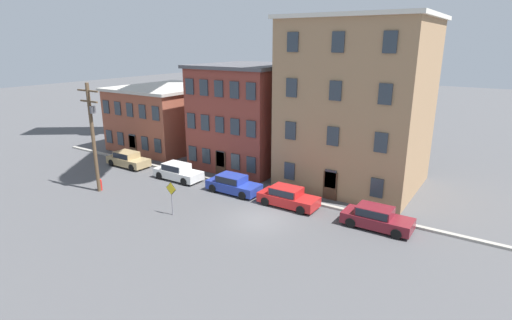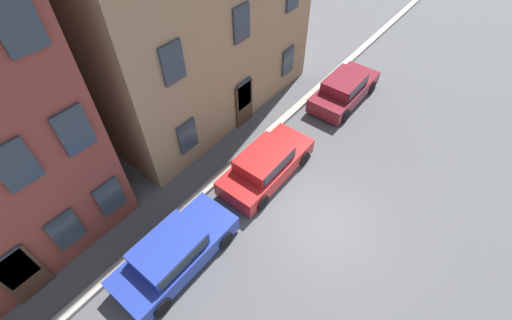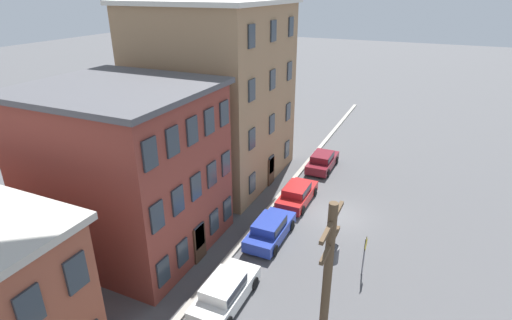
% 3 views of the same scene
% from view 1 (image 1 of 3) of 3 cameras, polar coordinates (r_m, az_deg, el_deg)
% --- Properties ---
extents(ground_plane, '(200.00, 200.00, 0.00)m').
position_cam_1_polar(ground_plane, '(27.35, 0.46, -8.46)').
color(ground_plane, '#4C4C4F').
extents(kerb_strip, '(56.00, 0.36, 0.16)m').
position_cam_1_polar(kerb_strip, '(30.89, 5.01, -5.35)').
color(kerb_strip, '#9E998E').
rests_on(kerb_strip, ground_plane).
extents(apartment_corner, '(9.90, 11.59, 6.82)m').
position_cam_1_polar(apartment_corner, '(46.95, -12.20, 6.17)').
color(apartment_corner, brown).
rests_on(apartment_corner, ground_plane).
extents(apartment_midblock, '(8.73, 9.61, 9.59)m').
position_cam_1_polar(apartment_midblock, '(38.56, -0.97, 6.44)').
color(apartment_midblock, brown).
rests_on(apartment_midblock, ground_plane).
extents(apartment_far, '(11.01, 9.84, 13.49)m').
position_cam_1_polar(apartment_far, '(33.68, 14.22, 7.84)').
color(apartment_far, '#9E7A56').
rests_on(apartment_far, ground_plane).
extents(car_tan, '(4.40, 1.92, 1.43)m').
position_cam_1_polar(car_tan, '(40.37, -17.86, 0.18)').
color(car_tan, tan).
rests_on(car_tan, ground_plane).
extents(car_white, '(4.40, 1.92, 1.43)m').
position_cam_1_polar(car_white, '(35.40, -11.13, -1.57)').
color(car_white, silver).
rests_on(car_white, ground_plane).
extents(car_blue, '(4.40, 1.92, 1.43)m').
position_cam_1_polar(car_blue, '(31.80, -3.31, -3.37)').
color(car_blue, '#233899').
rests_on(car_blue, ground_plane).
extents(car_red, '(4.40, 1.92, 1.43)m').
position_cam_1_polar(car_red, '(29.27, 4.53, -5.19)').
color(car_red, '#B21E1E').
rests_on(car_red, ground_plane).
extents(car_maroon, '(4.40, 1.92, 1.43)m').
position_cam_1_polar(car_maroon, '(27.01, 16.81, -7.80)').
color(car_maroon, maroon).
rests_on(car_maroon, ground_plane).
extents(caution_sign, '(0.93, 0.08, 2.41)m').
position_cam_1_polar(caution_sign, '(28.00, -11.99, -4.68)').
color(caution_sign, slate).
rests_on(caution_sign, ground_plane).
extents(utility_pole, '(2.40, 0.44, 8.63)m').
position_cam_1_polar(utility_pole, '(33.34, -22.28, 3.70)').
color(utility_pole, brown).
rests_on(utility_pole, ground_plane).
extents(fire_hydrant, '(0.24, 0.34, 0.96)m').
position_cam_1_polar(fire_hydrant, '(34.67, -21.34, -3.28)').
color(fire_hydrant, red).
rests_on(fire_hydrant, ground_plane).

